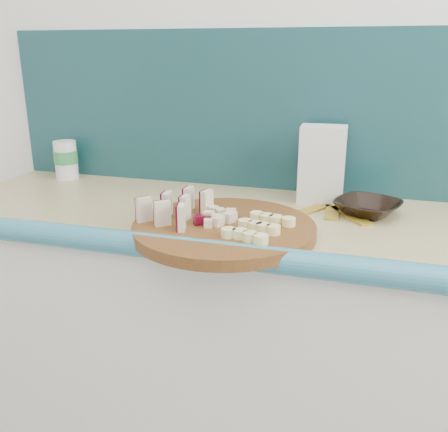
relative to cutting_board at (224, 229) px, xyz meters
name	(u,v)px	position (x,y,z in m)	size (l,w,h in m)	color
kitchen_counter	(308,364)	(0.21, 0.18, -0.47)	(2.20, 0.63, 0.91)	white
backsplash	(333,114)	(0.21, 0.47, 0.24)	(2.20, 0.02, 0.50)	teal
cutting_board	(224,229)	(0.00, 0.00, 0.00)	(0.45, 0.45, 0.03)	#4F2B10
apple_wedges	(176,207)	(-0.13, 0.00, 0.05)	(0.16, 0.19, 0.06)	beige
apple_chunks	(214,217)	(-0.03, 0.01, 0.03)	(0.07, 0.07, 0.02)	beige
banana_slices	(259,227)	(0.09, -0.03, 0.02)	(0.15, 0.19, 0.02)	#F8ED97
brown_bowl	(367,208)	(0.34, 0.26, 0.01)	(0.17, 0.17, 0.04)	black
flour_bag	(322,164)	(0.20, 0.36, 0.10)	(0.13, 0.09, 0.23)	silver
canister	(66,159)	(-0.70, 0.38, 0.06)	(0.08, 0.08, 0.13)	white
banana_peel	(330,212)	(0.24, 0.25, -0.01)	(0.24, 0.20, 0.01)	gold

